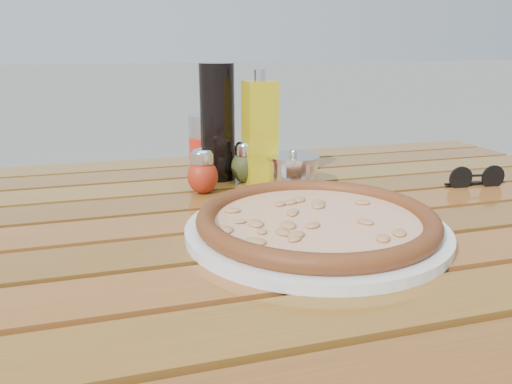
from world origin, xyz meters
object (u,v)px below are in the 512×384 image
object	(u,v)px
oregano_shaker	(245,163)
sunglasses	(476,179)
parmesan_tin	(293,171)
pepper_shaker	(202,172)
dark_bottle	(218,122)
soda_can	(206,146)
pizza	(317,219)
plate	(316,230)
table	(260,259)
olive_oil_cruet	(260,132)

from	to	relation	value
oregano_shaker	sunglasses	world-z (taller)	oregano_shaker
parmesan_tin	pepper_shaker	bearing A→B (deg)	177.58
dark_bottle	sunglasses	size ratio (longest dim) A/B	1.98
dark_bottle	soda_can	size ratio (longest dim) A/B	1.83
pizza	pepper_shaker	size ratio (longest dim) A/B	4.71
plate	pepper_shaker	size ratio (longest dim) A/B	4.39
soda_can	pepper_shaker	bearing A→B (deg)	-103.49
table	parmesan_tin	world-z (taller)	parmesan_tin
soda_can	plate	bearing A→B (deg)	-77.61
dark_bottle	sunglasses	bearing A→B (deg)	-23.59
plate	pepper_shaker	world-z (taller)	pepper_shaker
pizza	dark_bottle	world-z (taller)	dark_bottle
pepper_shaker	olive_oil_cruet	distance (m)	0.14
dark_bottle	parmesan_tin	world-z (taller)	dark_bottle
olive_oil_cruet	pizza	bearing A→B (deg)	-90.72
dark_bottle	soda_can	distance (m)	0.07
oregano_shaker	dark_bottle	xyz separation A→B (m)	(-0.04, 0.04, 0.07)
pepper_shaker	parmesan_tin	world-z (taller)	pepper_shaker
plate	olive_oil_cruet	bearing A→B (deg)	89.28
table	parmesan_tin	xyz separation A→B (m)	(0.10, 0.13, 0.11)
soda_can	sunglasses	distance (m)	0.52
soda_can	parmesan_tin	bearing A→B (deg)	-44.79
pizza	soda_can	size ratio (longest dim) A/B	3.22
sunglasses	plate	bearing A→B (deg)	-151.39
pizza	plate	bearing A→B (deg)	116.57
dark_bottle	soda_can	xyz separation A→B (m)	(-0.02, 0.04, -0.05)
table	oregano_shaker	size ratio (longest dim) A/B	17.07
plate	pizza	size ratio (longest dim) A/B	0.93
table	pizza	distance (m)	0.15
dark_bottle	olive_oil_cruet	xyz separation A→B (m)	(0.07, -0.05, -0.01)
table	pepper_shaker	world-z (taller)	pepper_shaker
table	soda_can	world-z (taller)	soda_can
olive_oil_cruet	sunglasses	world-z (taller)	olive_oil_cruet
table	oregano_shaker	distance (m)	0.22
plate	oregano_shaker	xyz separation A→B (m)	(-0.02, 0.29, 0.03)
pizza	soda_can	xyz separation A→B (m)	(-0.08, 0.37, 0.04)
plate	parmesan_tin	xyz separation A→B (m)	(0.05, 0.24, 0.02)
table	olive_oil_cruet	xyz separation A→B (m)	(0.05, 0.18, 0.17)
pizza	sunglasses	bearing A→B (deg)	20.79
pepper_shaker	dark_bottle	xyz separation A→B (m)	(0.05, 0.09, 0.07)
pizza	oregano_shaker	distance (m)	0.29
plate	pizza	world-z (taller)	pizza
plate	olive_oil_cruet	world-z (taller)	olive_oil_cruet
oregano_shaker	parmesan_tin	bearing A→B (deg)	-36.30
dark_bottle	olive_oil_cruet	world-z (taller)	dark_bottle
pepper_shaker	table	bearing A→B (deg)	-65.89
table	soda_can	distance (m)	0.30
dark_bottle	parmesan_tin	bearing A→B (deg)	-39.75
pepper_shaker	pizza	bearing A→B (deg)	-65.35
pepper_shaker	olive_oil_cruet	bearing A→B (deg)	18.23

